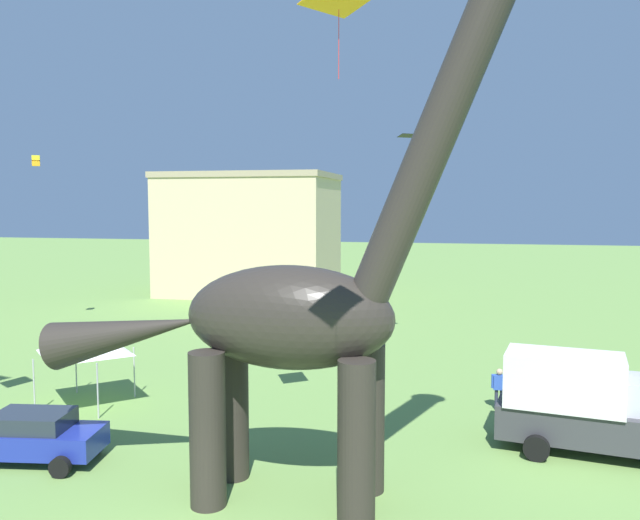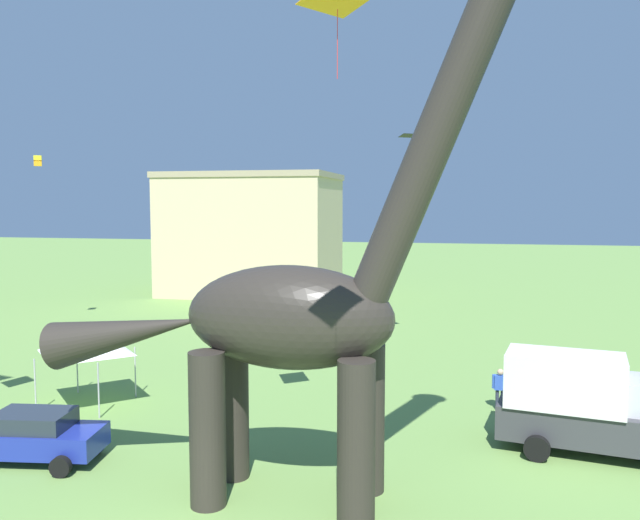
# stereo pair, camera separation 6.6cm
# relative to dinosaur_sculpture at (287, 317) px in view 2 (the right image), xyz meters

# --- Properties ---
(dinosaur_sculpture) EXTENTS (13.16, 2.79, 13.76)m
(dinosaur_sculpture) POSITION_rel_dinosaur_sculpture_xyz_m (0.00, 0.00, 0.00)
(dinosaur_sculpture) COLOR #2D2823
(dinosaur_sculpture) RESTS_ON ground_plane
(parked_sedan_left) EXTENTS (4.42, 2.39, 1.55)m
(parked_sedan_left) POSITION_rel_dinosaur_sculpture_xyz_m (-8.38, 0.63, -4.17)
(parked_sedan_left) COLOR navy
(parked_sedan_left) RESTS_ON ground_plane
(parked_box_truck) EXTENTS (5.87, 3.00, 3.20)m
(parked_box_truck) POSITION_rel_dinosaur_sculpture_xyz_m (8.46, 5.14, -3.33)
(parked_box_truck) COLOR #38383D
(parked_box_truck) RESTS_ON ground_plane
(person_near_flyer) EXTENTS (0.61, 0.27, 1.62)m
(person_near_flyer) POSITION_rel_dinosaur_sculpture_xyz_m (6.00, 8.98, -3.99)
(person_near_flyer) COLOR #2D3347
(person_near_flyer) RESTS_ON ground_plane
(festival_canopy_tent) EXTENTS (3.15, 3.15, 3.00)m
(festival_canopy_tent) POSITION_rel_dinosaur_sculpture_xyz_m (-9.97, 5.97, -2.43)
(festival_canopy_tent) COLOR #B2B2B7
(festival_canopy_tent) RESTS_ON ground_plane
(kite_high_right) EXTENTS (0.63, 0.63, 0.65)m
(kite_high_right) POSITION_rel_dinosaur_sculpture_xyz_m (-21.52, 18.98, 5.67)
(kite_high_right) COLOR yellow
(kite_near_high) EXTENTS (1.14, 1.06, 0.14)m
(kite_near_high) POSITION_rel_dinosaur_sculpture_xyz_m (1.61, 17.48, 6.53)
(kite_near_high) COLOR black
(kite_far_left) EXTENTS (1.71, 1.91, 0.35)m
(kite_far_left) POSITION_rel_dinosaur_sculpture_xyz_m (-2.34, 8.42, -0.64)
(kite_far_left) COLOR #287AE5
(background_building_block) EXTENTS (14.65, 10.53, 10.65)m
(background_building_block) POSITION_rel_dinosaur_sculpture_xyz_m (-14.00, 37.85, 0.36)
(background_building_block) COLOR #CCB78E
(background_building_block) RESTS_ON ground_plane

